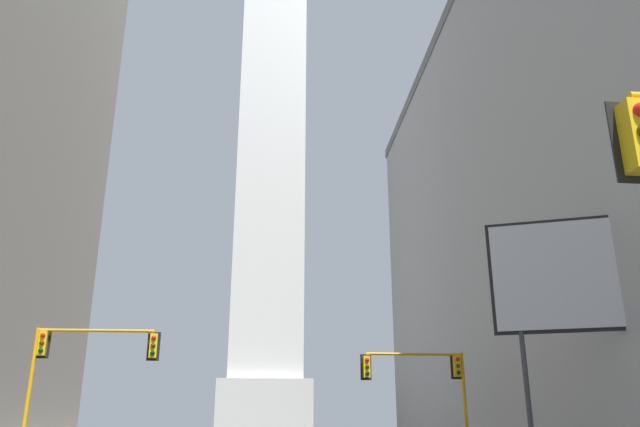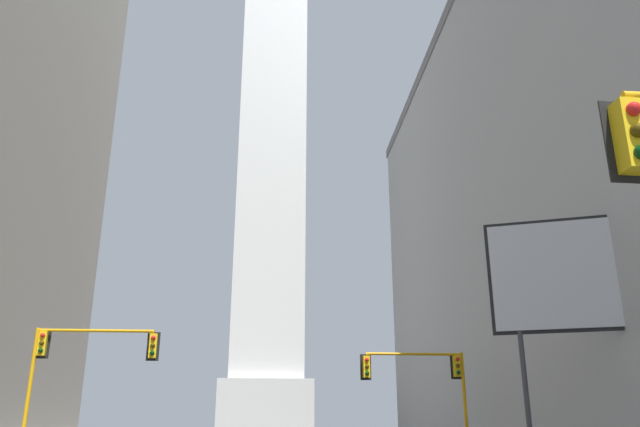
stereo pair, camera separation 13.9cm
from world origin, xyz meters
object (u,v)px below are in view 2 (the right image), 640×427
traffic_light_mid_left (77,358)px  traffic_light_mid_right (428,376)px  obelisk (272,166)px  billboard_sign (569,278)px

traffic_light_mid_left → traffic_light_mid_right: size_ratio=1.03×
obelisk → traffic_light_mid_left: 40.23m
traffic_light_mid_right → billboard_sign: (2.31, -12.18, 2.44)m
billboard_sign → traffic_light_mid_left: bearing=155.2°
traffic_light_mid_right → traffic_light_mid_left: bearing=-169.1°
billboard_sign → traffic_light_mid_right: bearing=100.7°
traffic_light_mid_left → billboard_sign: bearing=-24.8°
traffic_light_mid_left → billboard_sign: (19.29, -8.90, 1.98)m
traffic_light_mid_right → billboard_sign: bearing=-79.3°
obelisk → traffic_light_mid_right: bearing=-73.0°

